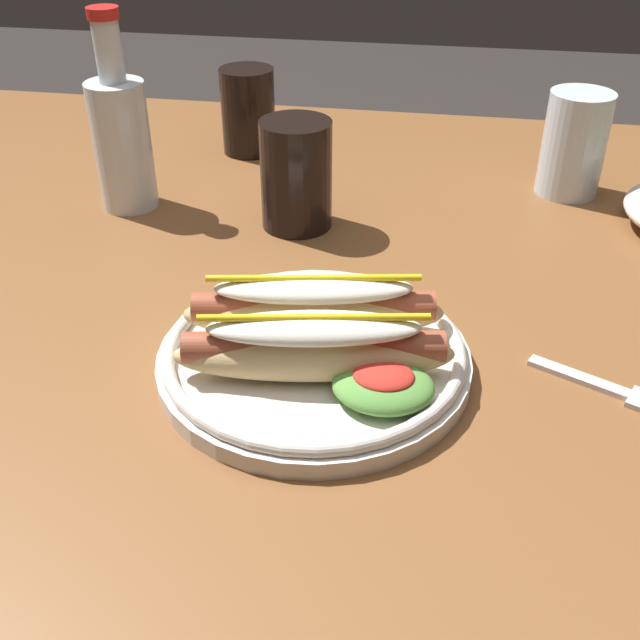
% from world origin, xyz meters
% --- Properties ---
extents(dining_table, '(1.46, 1.01, 0.74)m').
position_xyz_m(dining_table, '(0.00, 0.00, 0.66)').
color(dining_table, brown).
rests_on(dining_table, ground_plane).
extents(hot_dog_plate, '(0.27, 0.27, 0.08)m').
position_xyz_m(hot_dog_plate, '(-0.01, -0.19, 0.77)').
color(hot_dog_plate, silver).
rests_on(hot_dog_plate, dining_table).
extents(fork, '(0.12, 0.07, 0.00)m').
position_xyz_m(fork, '(0.23, -0.18, 0.74)').
color(fork, silver).
rests_on(fork, dining_table).
extents(soda_cup, '(0.07, 0.07, 0.11)m').
position_xyz_m(soda_cup, '(-0.19, 0.30, 0.80)').
color(soda_cup, black).
rests_on(soda_cup, dining_table).
extents(water_cup, '(0.08, 0.08, 0.13)m').
position_xyz_m(water_cup, '(0.23, 0.23, 0.80)').
color(water_cup, silver).
rests_on(water_cup, dining_table).
extents(extra_cup, '(0.08, 0.08, 0.12)m').
position_xyz_m(extra_cup, '(-0.08, 0.08, 0.80)').
color(extra_cup, black).
rests_on(extra_cup, dining_table).
extents(glass_bottle, '(0.07, 0.07, 0.23)m').
position_xyz_m(glass_bottle, '(-0.29, 0.10, 0.83)').
color(glass_bottle, silver).
rests_on(glass_bottle, dining_table).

